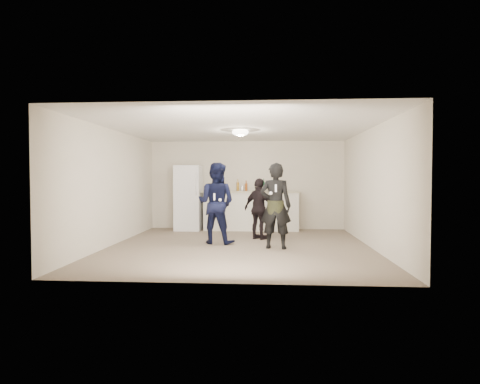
# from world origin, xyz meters

# --- Properties ---
(floor) EXTENTS (6.00, 6.00, 0.00)m
(floor) POSITION_xyz_m (0.00, 0.00, 0.00)
(floor) COLOR #6B5B4C
(floor) RESTS_ON ground
(ceiling) EXTENTS (6.00, 6.00, 0.00)m
(ceiling) POSITION_xyz_m (0.00, 0.00, 2.50)
(ceiling) COLOR silver
(ceiling) RESTS_ON wall_back
(wall_back) EXTENTS (6.00, 0.00, 6.00)m
(wall_back) POSITION_xyz_m (0.00, 3.00, 1.25)
(wall_back) COLOR beige
(wall_back) RESTS_ON floor
(wall_front) EXTENTS (6.00, 0.00, 6.00)m
(wall_front) POSITION_xyz_m (0.00, -3.00, 1.25)
(wall_front) COLOR beige
(wall_front) RESTS_ON floor
(wall_left) EXTENTS (0.00, 6.00, 6.00)m
(wall_left) POSITION_xyz_m (-2.75, 0.00, 1.25)
(wall_left) COLOR beige
(wall_left) RESTS_ON floor
(wall_right) EXTENTS (0.00, 6.00, 6.00)m
(wall_right) POSITION_xyz_m (2.75, 0.00, 1.25)
(wall_right) COLOR beige
(wall_right) RESTS_ON floor
(counter) EXTENTS (2.60, 0.56, 1.05)m
(counter) POSITION_xyz_m (0.14, 2.67, 0.53)
(counter) COLOR silver
(counter) RESTS_ON floor
(counter_top) EXTENTS (2.68, 0.64, 0.04)m
(counter_top) POSITION_xyz_m (0.14, 2.67, 1.07)
(counter_top) COLOR beige
(counter_top) RESTS_ON counter
(fridge) EXTENTS (0.70, 0.70, 1.80)m
(fridge) POSITION_xyz_m (-1.61, 2.60, 0.90)
(fridge) COLOR white
(fridge) RESTS_ON floor
(fridge_handle) EXTENTS (0.02, 0.02, 0.60)m
(fridge_handle) POSITION_xyz_m (-1.33, 2.23, 1.30)
(fridge_handle) COLOR silver
(fridge_handle) RESTS_ON fridge
(ceiling_dome) EXTENTS (0.36, 0.36, 0.16)m
(ceiling_dome) POSITION_xyz_m (0.00, 0.30, 2.45)
(ceiling_dome) COLOR white
(ceiling_dome) RESTS_ON ceiling
(shaker) EXTENTS (0.08, 0.08, 0.17)m
(shaker) POSITION_xyz_m (-0.12, 2.73, 1.18)
(shaker) COLOR silver
(shaker) RESTS_ON counter_top
(man) EXTENTS (1.02, 0.88, 1.79)m
(man) POSITION_xyz_m (-0.54, 0.37, 0.90)
(man) COLOR #0E143C
(man) RESTS_ON floor
(woman) EXTENTS (0.70, 0.52, 1.76)m
(woman) POSITION_xyz_m (0.76, -0.20, 0.88)
(woman) COLOR black
(woman) RESTS_ON floor
(camo_shorts) EXTENTS (0.34, 0.34, 0.28)m
(camo_shorts) POSITION_xyz_m (0.76, -0.20, 0.85)
(camo_shorts) COLOR #2C3317
(camo_shorts) RESTS_ON woman
(spectator) EXTENTS (0.90, 0.77, 1.45)m
(spectator) POSITION_xyz_m (0.40, 1.03, 0.72)
(spectator) COLOR black
(spectator) RESTS_ON floor
(remote_man) EXTENTS (0.04, 0.04, 0.15)m
(remote_man) POSITION_xyz_m (-0.54, 0.09, 1.05)
(remote_man) COLOR white
(remote_man) RESTS_ON man
(nunchuk_man) EXTENTS (0.07, 0.07, 0.07)m
(nunchuk_man) POSITION_xyz_m (-0.42, 0.12, 0.98)
(nunchuk_man) COLOR white
(nunchuk_man) RESTS_ON man
(remote_woman) EXTENTS (0.04, 0.04, 0.15)m
(remote_woman) POSITION_xyz_m (0.76, -0.45, 1.25)
(remote_woman) COLOR white
(remote_woman) RESTS_ON woman
(nunchuk_woman) EXTENTS (0.07, 0.07, 0.07)m
(nunchuk_woman) POSITION_xyz_m (0.66, -0.42, 1.15)
(nunchuk_woman) COLOR white
(nunchuk_woman) RESTS_ON woman
(bottle_cluster) EXTENTS (1.24, 0.34, 0.27)m
(bottle_cluster) POSITION_xyz_m (0.22, 2.76, 1.21)
(bottle_cluster) COLOR #14492A
(bottle_cluster) RESTS_ON counter_top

